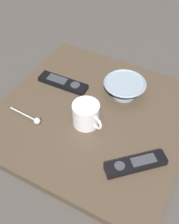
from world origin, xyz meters
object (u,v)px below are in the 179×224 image
(cereal_bowl, at_px, (124,88))
(tv_remote_far, at_px, (63,83))
(tv_remote_near, at_px, (136,164))
(teaspoon, at_px, (34,119))
(coffee_mug, at_px, (86,114))

(cereal_bowl, bearing_deg, tv_remote_far, -75.45)
(tv_remote_near, bearing_deg, tv_remote_far, -118.30)
(cereal_bowl, height_order, tv_remote_near, cereal_bowl)
(teaspoon, relative_size, tv_remote_near, 0.77)
(cereal_bowl, height_order, coffee_mug, coffee_mug)
(tv_remote_near, xyz_separation_m, tv_remote_far, (-0.20, -0.38, -0.00))
(tv_remote_near, bearing_deg, coffee_mug, -111.05)
(cereal_bowl, bearing_deg, coffee_mug, -17.42)
(teaspoon, bearing_deg, cereal_bowl, 140.71)
(cereal_bowl, bearing_deg, tv_remote_near, 30.31)
(coffee_mug, distance_m, tv_remote_near, 0.23)
(coffee_mug, bearing_deg, cereal_bowl, 162.58)
(coffee_mug, relative_size, tv_remote_far, 0.61)
(teaspoon, bearing_deg, coffee_mug, 117.04)
(cereal_bowl, relative_size, tv_remote_far, 0.78)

